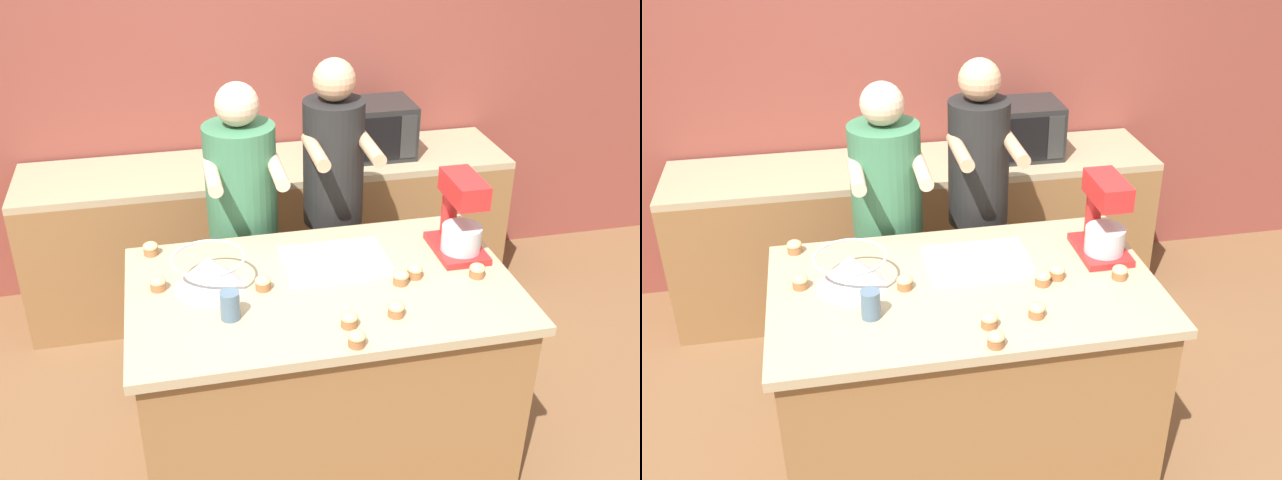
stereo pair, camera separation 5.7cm
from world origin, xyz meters
TOP-DOWN VIEW (x-y plane):
  - ground_plane at (0.00, 0.00)m, footprint 16.00×16.00m
  - back_wall at (0.00, 1.80)m, footprint 10.00×0.06m
  - island_counter at (0.00, 0.00)m, footprint 1.56×0.95m
  - back_counter at (0.00, 1.45)m, footprint 2.80×0.60m
  - person_left at (-0.23, 0.70)m, footprint 0.35×0.51m
  - person_right at (0.21, 0.70)m, footprint 0.31×0.49m
  - stand_mixer at (0.63, 0.14)m, footprint 0.20×0.30m
  - mixing_bowl at (-0.44, 0.08)m, footprint 0.30×0.30m
  - baking_tray at (0.09, 0.16)m, footprint 0.44×0.29m
  - microwave_oven at (0.62, 1.45)m, footprint 0.46×0.34m
  - drinking_glass at (-0.39, -0.15)m, footprint 0.08×0.08m
  - cupcake_0 at (0.03, -0.42)m, footprint 0.07×0.07m
  - cupcake_1 at (-0.24, 0.02)m, footprint 0.07×0.07m
  - cupcake_2 at (-0.65, 0.11)m, footprint 0.07×0.07m
  - cupcake_3 at (0.03, -0.30)m, footprint 0.07×0.07m
  - cupcake_4 at (0.31, -0.06)m, footprint 0.07×0.07m
  - cupcake_5 at (0.38, -0.03)m, footprint 0.07×0.07m
  - cupcake_6 at (0.63, -0.08)m, footprint 0.07×0.07m
  - cupcake_7 at (-0.67, 0.40)m, footprint 0.07×0.07m
  - cupcake_8 at (0.22, -0.27)m, footprint 0.07×0.07m

SIDE VIEW (x-z plane):
  - ground_plane at x=0.00m, z-range 0.00..0.00m
  - back_counter at x=0.00m, z-range 0.00..0.88m
  - island_counter at x=0.00m, z-range 0.00..0.95m
  - person_left at x=-0.23m, z-range 0.04..1.63m
  - person_right at x=0.21m, z-range 0.06..1.73m
  - baking_tray at x=0.09m, z-range 0.95..0.99m
  - cupcake_0 at x=0.03m, z-range 0.95..1.01m
  - cupcake_1 at x=-0.24m, z-range 0.95..1.01m
  - cupcake_2 at x=-0.65m, z-range 0.95..1.01m
  - cupcake_3 at x=0.03m, z-range 0.95..1.01m
  - cupcake_4 at x=0.31m, z-range 0.95..1.01m
  - cupcake_5 at x=0.38m, z-range 0.95..1.01m
  - cupcake_6 at x=0.63m, z-range 0.95..1.01m
  - cupcake_7 at x=-0.67m, z-range 0.95..1.01m
  - cupcake_8 at x=0.22m, z-range 0.95..1.01m
  - drinking_glass at x=-0.39m, z-range 0.95..1.06m
  - mixing_bowl at x=-0.44m, z-range 0.95..1.09m
  - microwave_oven at x=0.62m, z-range 0.88..1.20m
  - stand_mixer at x=0.63m, z-range 0.93..1.29m
  - back_wall at x=0.00m, z-range 0.00..2.70m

